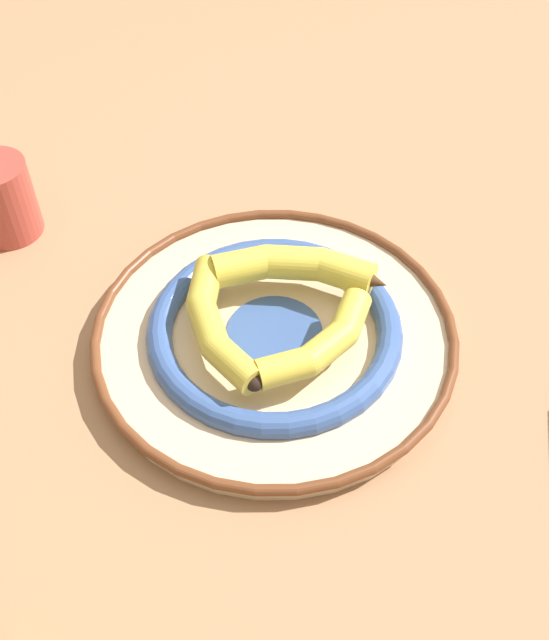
% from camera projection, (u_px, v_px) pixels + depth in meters
% --- Properties ---
extents(ground_plane, '(2.80, 2.80, 0.00)m').
position_uv_depth(ground_plane, '(303.00, 324.00, 0.83)').
color(ground_plane, '#A87A56').
extents(decorative_bowl, '(0.39, 0.39, 0.04)m').
position_uv_depth(decorative_bowl, '(274.00, 333.00, 0.80)').
color(decorative_bowl, beige).
rests_on(decorative_bowl, ground_plane).
extents(banana_a, '(0.15, 0.10, 0.03)m').
position_uv_depth(banana_a, '(319.00, 345.00, 0.75)').
color(banana_a, yellow).
rests_on(banana_a, decorative_bowl).
extents(banana_b, '(0.08, 0.20, 0.04)m').
position_uv_depth(banana_b, '(297.00, 267.00, 0.82)').
color(banana_b, yellow).
rests_on(banana_b, decorative_bowl).
extents(banana_c, '(0.17, 0.12, 0.03)m').
position_uv_depth(banana_c, '(214.00, 321.00, 0.77)').
color(banana_c, gold).
rests_on(banana_c, decorative_bowl).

